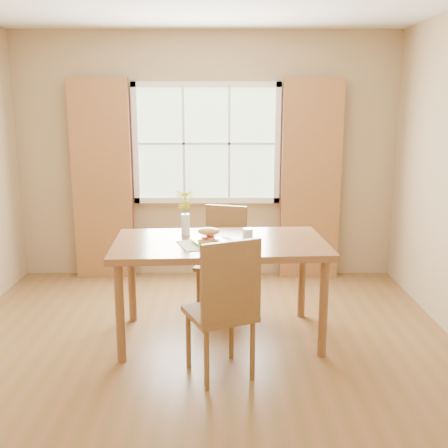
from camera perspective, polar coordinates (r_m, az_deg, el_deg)
name	(u,v)px	position (r m, az deg, el deg)	size (l,w,h in m)	color
room	(199,180)	(3.98, -2.70, 4.78)	(4.24, 3.84, 2.74)	brown
window	(206,144)	(5.83, -1.92, 8.75)	(1.62, 0.06, 1.32)	#B6DDA7
curtain_left	(102,181)	(5.93, -13.14, 4.60)	(0.65, 0.08, 2.20)	maroon
curtain_right	(311,181)	(5.86, 9.44, 4.67)	(0.65, 0.08, 2.20)	maroon
dining_table	(220,251)	(4.26, -0.44, -2.98)	(1.76, 1.06, 0.83)	brown
chair_near	(225,304)	(3.65, 0.10, -8.66)	(0.57, 0.57, 1.04)	brown
chair_far	(223,253)	(4.99, -0.11, -3.17)	(0.51, 0.51, 0.98)	brown
placemat	(209,244)	(4.14, -1.67, -2.18)	(0.45, 0.33, 0.01)	beige
plate	(210,243)	(4.13, -1.52, -2.06)	(0.24, 0.24, 0.01)	#73D034
croissant_sandwich	(209,236)	(4.06, -1.68, -1.32)	(0.19, 0.14, 0.13)	#F0C351
water_glass	(248,237)	(4.14, 2.59, -1.38)	(0.08, 0.08, 0.12)	silver
flower_vase	(185,209)	(4.38, -4.24, 1.67)	(0.16, 0.16, 0.38)	silver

